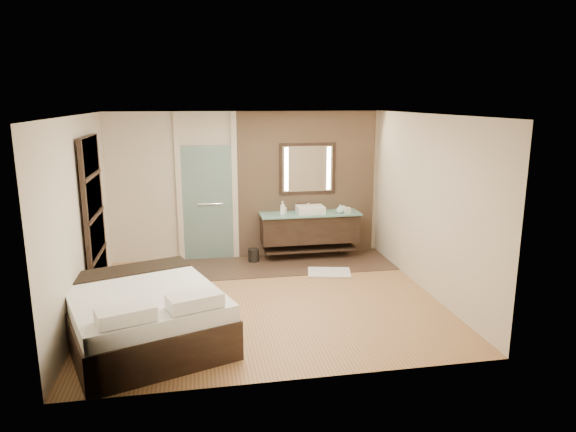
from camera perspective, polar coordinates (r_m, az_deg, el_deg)
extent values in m
plane|color=#94663E|center=(7.71, -2.51, -9.31)|extent=(5.00, 5.00, 0.00)
cube|color=#3C2D21|center=(9.28, -0.19, -5.36)|extent=(3.80, 1.30, 0.01)
cube|color=#A37C5D|center=(9.64, 2.10, 3.55)|extent=(2.60, 0.08, 2.70)
cube|color=black|center=(9.52, 2.43, -1.37)|extent=(1.80, 0.50, 0.50)
cube|color=black|center=(9.62, 2.41, -3.62)|extent=(1.71, 0.45, 0.04)
cube|color=#86CCBF|center=(9.44, 2.48, 0.25)|extent=(1.85, 0.55, 0.03)
cube|color=white|center=(9.42, 2.48, 0.72)|extent=(0.50, 0.38, 0.13)
cylinder|color=silver|center=(9.60, 2.23, 1.07)|extent=(0.03, 0.03, 0.18)
cylinder|color=silver|center=(9.54, 2.29, 1.50)|extent=(0.02, 0.10, 0.02)
cube|color=black|center=(9.55, 2.18, 5.27)|extent=(1.06, 0.03, 0.96)
cube|color=white|center=(9.53, 2.20, 5.26)|extent=(0.94, 0.01, 0.84)
cube|color=#FCEDBD|center=(9.45, -0.17, 5.21)|extent=(0.07, 0.01, 0.80)
cube|color=#FCEDBD|center=(9.62, 4.54, 5.30)|extent=(0.07, 0.01, 0.80)
cube|color=#A7D3CA|center=(9.47, -8.91, 1.38)|extent=(0.90, 0.05, 2.10)
cylinder|color=silver|center=(9.42, -8.60, 1.33)|extent=(0.45, 0.03, 0.03)
cube|color=beige|center=(9.42, -12.02, 3.06)|extent=(0.10, 0.08, 2.70)
cube|color=beige|center=(9.44, -5.94, 3.29)|extent=(0.10, 0.08, 2.70)
cube|color=black|center=(8.00, -20.72, -0.31)|extent=(0.06, 1.20, 2.40)
cube|color=beige|center=(8.22, -20.12, -5.96)|extent=(0.02, 1.06, 0.52)
cube|color=beige|center=(8.06, -20.44, -2.00)|extent=(0.02, 1.06, 0.52)
cube|color=beige|center=(7.93, -20.77, 2.11)|extent=(0.02, 1.06, 0.52)
cube|color=beige|center=(7.85, -21.11, 6.32)|extent=(0.02, 1.06, 0.52)
cube|color=black|center=(6.67, -15.75, -11.29)|extent=(2.32, 2.58, 0.47)
cube|color=white|center=(6.55, -15.92, -8.65)|extent=(2.25, 2.51, 0.19)
cube|color=black|center=(7.25, -17.54, -5.83)|extent=(1.72, 1.00, 0.04)
cube|color=white|center=(5.63, -17.60, -10.36)|extent=(0.66, 0.50, 0.15)
cube|color=white|center=(5.81, -10.32, -9.22)|extent=(0.66, 0.50, 0.15)
cube|color=silver|center=(8.85, 4.59, -6.25)|extent=(0.81, 0.64, 0.02)
cylinder|color=black|center=(9.41, -3.84, -4.39)|extent=(0.26, 0.26, 0.25)
cube|color=silver|center=(9.48, 6.54, 0.64)|extent=(0.15, 0.15, 0.10)
imported|color=white|center=(9.25, -0.61, 0.88)|extent=(0.13, 0.13, 0.25)
imported|color=#B2B2B2|center=(9.34, -0.50, 0.81)|extent=(0.11, 0.11, 0.19)
imported|color=#BFF0E9|center=(9.44, 5.79, 0.78)|extent=(0.14, 0.14, 0.16)
imported|color=white|center=(9.69, 6.08, 0.87)|extent=(0.11, 0.11, 0.09)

